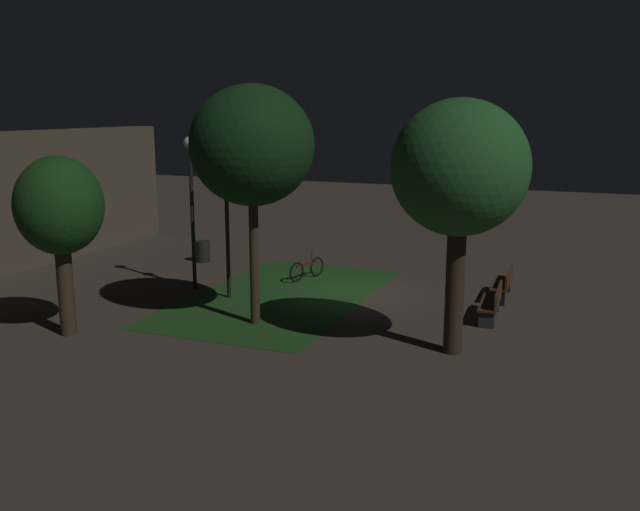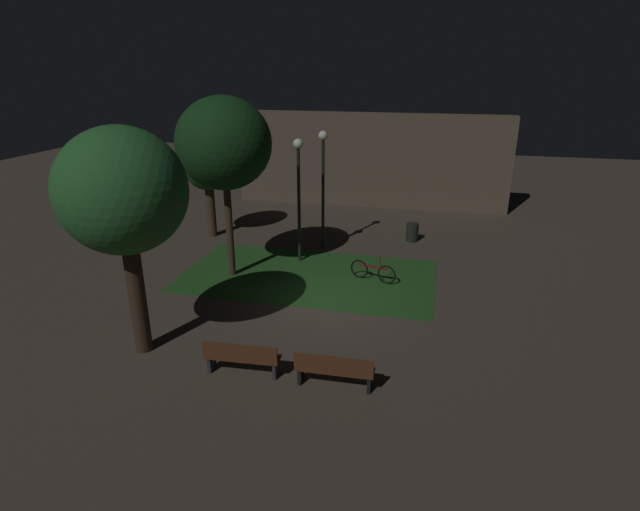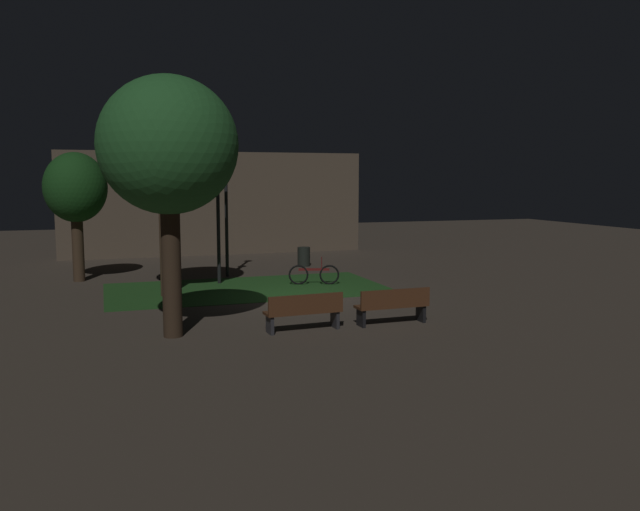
% 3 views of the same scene
% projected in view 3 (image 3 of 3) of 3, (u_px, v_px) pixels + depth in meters
% --- Properties ---
extents(ground_plane, '(60.00, 60.00, 0.00)m').
position_uv_depth(ground_plane, '(298.00, 297.00, 19.34)').
color(ground_plane, '#473D33').
extents(grass_lawn, '(8.74, 4.87, 0.01)m').
position_uv_depth(grass_lawn, '(248.00, 289.00, 20.76)').
color(grass_lawn, '#23511E').
rests_on(grass_lawn, ground).
extents(bench_front_left, '(1.83, 0.59, 0.88)m').
position_uv_depth(bench_front_left, '(304.00, 311.00, 14.91)').
color(bench_front_left, '#512D19').
rests_on(bench_front_left, ground).
extents(bench_by_lamp, '(1.81, 0.53, 0.88)m').
position_uv_depth(bench_by_lamp, '(393.00, 305.00, 15.62)').
color(bench_by_lamp, '#512D19').
rests_on(bench_by_lamp, ground).
extents(tree_left_canopy, '(2.09, 2.09, 4.38)m').
position_uv_depth(tree_left_canopy, '(75.00, 189.00, 21.94)').
color(tree_left_canopy, '#423021').
rests_on(tree_left_canopy, ground).
extents(tree_back_right, '(3.09, 3.09, 6.07)m').
position_uv_depth(tree_back_right, '(161.00, 142.00, 18.93)').
color(tree_back_right, '#423021').
rests_on(tree_back_right, ground).
extents(tree_lawn_side, '(3.01, 3.01, 5.70)m').
position_uv_depth(tree_lawn_side, '(168.00, 148.00, 14.01)').
color(tree_lawn_side, '#38281C').
rests_on(tree_lawn_side, ground).
extents(lamp_post_path_center, '(0.36, 0.36, 4.65)m').
position_uv_depth(lamp_post_path_center, '(226.00, 188.00, 23.05)').
color(lamp_post_path_center, black).
rests_on(lamp_post_path_center, ground).
extents(lamp_post_plaza_west, '(0.36, 0.36, 4.54)m').
position_uv_depth(lamp_post_plaza_west, '(218.00, 191.00, 21.47)').
color(lamp_post_plaza_west, black).
rests_on(lamp_post_plaza_west, ground).
extents(trash_bin, '(0.51, 0.51, 0.77)m').
position_uv_depth(trash_bin, '(304.00, 257.00, 26.13)').
color(trash_bin, black).
rests_on(trash_bin, ground).
extents(bicycle, '(1.62, 0.55, 0.93)m').
position_uv_depth(bicycle, '(314.00, 274.00, 21.54)').
color(bicycle, black).
rests_on(bicycle, ground).
extents(building_wall_backdrop, '(13.85, 0.80, 4.70)m').
position_uv_depth(building_wall_backdrop, '(216.00, 204.00, 30.07)').
color(building_wall_backdrop, brown).
rests_on(building_wall_backdrop, ground).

